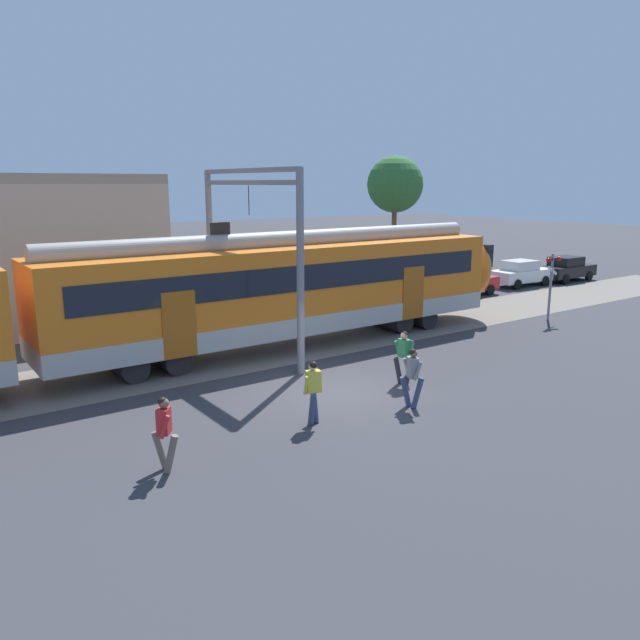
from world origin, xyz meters
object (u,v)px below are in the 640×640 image
(pedestrian_yellow, at_px, (313,388))
(pedestrian_green, at_px, (405,353))
(parked_car_red, at_px, (464,281))
(parked_car_black, at_px, (567,269))
(crossing_signal, at_px, (552,276))
(pedestrian_red, at_px, (164,429))
(parked_car_white, at_px, (521,273))
(pedestrian_grey, at_px, (412,374))

(pedestrian_yellow, height_order, pedestrian_green, same)
(pedestrian_yellow, distance_m, pedestrian_green, 4.25)
(pedestrian_yellow, distance_m, parked_car_red, 20.28)
(parked_car_black, xyz_separation_m, crossing_signal, (-10.90, -6.33, 1.23))
(pedestrian_red, relative_size, parked_car_black, 0.42)
(pedestrian_red, relative_size, parked_car_red, 0.42)
(pedestrian_green, distance_m, parked_car_black, 24.35)
(parked_car_black, distance_m, crossing_signal, 12.67)
(pedestrian_green, height_order, parked_car_red, pedestrian_green)
(crossing_signal, bearing_deg, pedestrian_red, -167.44)
(pedestrian_red, bearing_deg, parked_car_red, 26.97)
(pedestrian_green, bearing_deg, pedestrian_red, -170.19)
(pedestrian_red, bearing_deg, pedestrian_yellow, 5.14)
(parked_car_red, relative_size, crossing_signal, 1.33)
(pedestrian_yellow, xyz_separation_m, crossing_signal, (15.71, 4.04, 1.05))
(pedestrian_yellow, relative_size, parked_car_black, 0.42)
(pedestrian_green, height_order, crossing_signal, crossing_signal)
(parked_car_white, bearing_deg, parked_car_red, -176.96)
(pedestrian_grey, height_order, parked_car_black, pedestrian_grey)
(pedestrian_yellow, xyz_separation_m, parked_car_red, (17.33, 10.53, -0.18))
(parked_car_black, bearing_deg, pedestrian_grey, -155.24)
(pedestrian_green, bearing_deg, crossing_signal, 14.47)
(pedestrian_red, height_order, crossing_signal, crossing_signal)
(pedestrian_yellow, bearing_deg, parked_car_white, 25.55)
(parked_car_black, bearing_deg, parked_car_red, 179.03)
(parked_car_black, bearing_deg, pedestrian_green, -157.48)
(pedestrian_red, height_order, pedestrian_yellow, same)
(parked_car_black, height_order, crossing_signal, crossing_signal)
(pedestrian_yellow, relative_size, crossing_signal, 0.56)
(pedestrian_grey, height_order, parked_car_red, pedestrian_grey)
(pedestrian_green, bearing_deg, pedestrian_yellow, -165.68)
(pedestrian_yellow, height_order, parked_car_white, pedestrian_yellow)
(parked_car_red, relative_size, parked_car_black, 1.00)
(pedestrian_red, relative_size, pedestrian_grey, 1.00)
(pedestrian_green, bearing_deg, parked_car_white, 27.82)
(pedestrian_grey, bearing_deg, pedestrian_green, 52.83)
(pedestrian_grey, xyz_separation_m, parked_car_red, (14.44, 11.09, -0.18))
(pedestrian_green, bearing_deg, pedestrian_grey, -127.17)
(pedestrian_grey, bearing_deg, parked_car_white, 29.97)
(pedestrian_red, height_order, parked_car_red, pedestrian_red)
(pedestrian_red, distance_m, parked_car_black, 32.52)
(pedestrian_red, xyz_separation_m, crossing_signal, (19.80, 4.41, 1.05))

